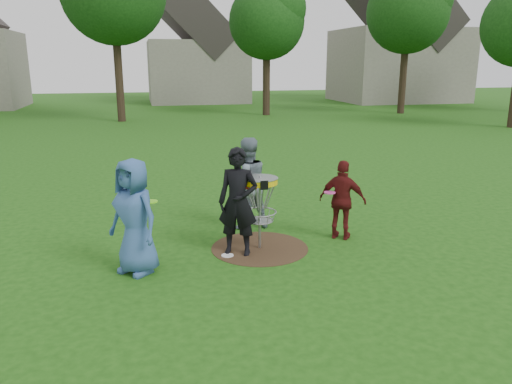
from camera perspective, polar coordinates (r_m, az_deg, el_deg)
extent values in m
plane|color=#19470F|center=(9.31, 0.42, -6.42)|extent=(100.00, 100.00, 0.00)
cylinder|color=#47331E|center=(9.31, 0.42, -6.40)|extent=(1.80, 1.80, 0.01)
imported|color=#345891|center=(8.22, -13.73, -2.75)|extent=(1.08, 1.08, 1.90)
imported|color=black|center=(8.76, -2.07, -1.15)|extent=(0.83, 0.70, 1.93)
imported|color=slate|center=(10.17, -1.06, 0.98)|extent=(1.05, 0.89, 1.89)
imported|color=#571413|center=(9.71, 9.87, -0.93)|extent=(0.96, 0.84, 1.55)
cylinder|color=silver|center=(8.96, -3.28, -7.27)|extent=(0.22, 0.22, 0.02)
cylinder|color=#9EA0A5|center=(9.08, 0.43, -2.36)|extent=(0.05, 0.05, 1.38)
cylinder|color=#D7B90B|center=(8.93, 0.44, 1.26)|extent=(0.64, 0.64, 0.10)
cylinder|color=#9EA0A5|center=(8.92, 0.44, 1.61)|extent=(0.66, 0.66, 0.01)
cube|color=black|center=(8.62, 0.95, 0.77)|extent=(0.14, 0.02, 0.16)
torus|color=#9EA0A5|center=(9.08, 0.43, -2.30)|extent=(0.62, 0.62, 0.02)
torus|color=#9EA0A5|center=(9.13, 0.43, -3.26)|extent=(0.50, 0.50, 0.02)
cylinder|color=#9EA0A5|center=(9.13, 0.43, -3.32)|extent=(0.44, 0.44, 0.01)
cylinder|color=#82FA1B|center=(8.23, -11.93, -1.07)|extent=(0.22, 0.22, 0.02)
cylinder|color=red|center=(8.85, -0.55, 0.49)|extent=(0.22, 0.22, 0.02)
cylinder|color=#D93941|center=(9.85, -0.75, 1.81)|extent=(0.22, 0.22, 0.02)
cylinder|color=#E63CA0|center=(9.54, 8.43, -0.06)|extent=(0.22, 0.22, 0.02)
cylinder|color=#38281C|center=(29.97, -15.36, 12.20)|extent=(0.46, 0.46, 4.62)
cylinder|color=#38281C|center=(32.49, 1.19, 12.11)|extent=(0.46, 0.46, 3.78)
sphere|color=#164211|center=(32.54, 1.23, 18.94)|extent=(4.68, 4.68, 4.68)
cylinder|color=#38281C|center=(34.91, 16.42, 12.06)|extent=(0.46, 0.46, 4.20)
sphere|color=#164211|center=(35.02, 16.95, 19.09)|extent=(5.20, 5.20, 5.20)
cube|color=gray|center=(43.74, -6.75, 13.48)|extent=(8.00, 7.00, 5.00)
cube|color=#2D2826|center=(43.84, -6.91, 18.64)|extent=(6.11, 7.14, 6.11)
cube|color=gray|center=(46.06, 15.87, 13.72)|extent=(10.00, 8.00, 6.00)
cube|color=#2D2826|center=(46.27, 16.31, 19.66)|extent=(7.64, 8.16, 7.64)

